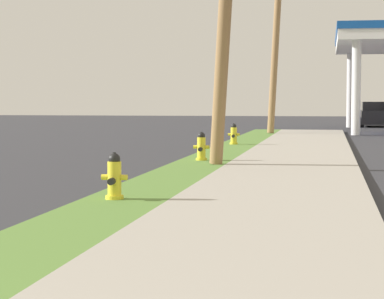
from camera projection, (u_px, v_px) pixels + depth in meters
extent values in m
cylinder|color=yellow|center=(115.00, 197.00, 12.43)|extent=(0.29, 0.29, 0.06)
cylinder|color=yellow|center=(114.00, 180.00, 12.41)|extent=(0.22, 0.22, 0.60)
sphere|color=black|center=(114.00, 159.00, 12.39)|extent=(0.19, 0.19, 0.19)
cylinder|color=black|center=(114.00, 154.00, 12.39)|extent=(0.06, 0.06, 0.05)
cylinder|color=yellow|center=(105.00, 177.00, 12.44)|extent=(0.10, 0.09, 0.09)
cylinder|color=yellow|center=(124.00, 177.00, 12.38)|extent=(0.10, 0.09, 0.09)
cylinder|color=black|center=(112.00, 181.00, 12.25)|extent=(0.11, 0.12, 0.11)
cylinder|color=yellow|center=(201.00, 159.00, 20.41)|extent=(0.29, 0.29, 0.06)
cylinder|color=yellow|center=(201.00, 149.00, 20.39)|extent=(0.22, 0.22, 0.60)
sphere|color=black|center=(201.00, 136.00, 20.37)|extent=(0.19, 0.19, 0.19)
cylinder|color=black|center=(201.00, 133.00, 20.36)|extent=(0.06, 0.06, 0.05)
cylinder|color=yellow|center=(195.00, 147.00, 20.42)|extent=(0.10, 0.09, 0.09)
cylinder|color=yellow|center=(207.00, 147.00, 20.36)|extent=(0.10, 0.09, 0.09)
cylinder|color=black|center=(200.00, 149.00, 20.22)|extent=(0.11, 0.12, 0.11)
cylinder|color=yellow|center=(234.00, 143.00, 27.74)|extent=(0.29, 0.29, 0.06)
cylinder|color=yellow|center=(234.00, 136.00, 27.72)|extent=(0.22, 0.22, 0.60)
sphere|color=black|center=(234.00, 126.00, 27.70)|extent=(0.19, 0.19, 0.19)
cylinder|color=black|center=(234.00, 124.00, 27.69)|extent=(0.06, 0.06, 0.05)
cylinder|color=yellow|center=(229.00, 134.00, 27.75)|extent=(0.10, 0.09, 0.09)
cylinder|color=yellow|center=(238.00, 135.00, 27.69)|extent=(0.10, 0.09, 0.09)
cylinder|color=black|center=(233.00, 136.00, 27.55)|extent=(0.11, 0.12, 0.11)
cylinder|color=#937047|center=(276.00, 40.00, 36.94)|extent=(0.86, 0.92, 8.79)
cylinder|color=silver|center=(356.00, 88.00, 37.46)|extent=(0.44, 0.44, 4.52)
cylinder|color=silver|center=(350.00, 91.00, 47.92)|extent=(0.44, 0.44, 4.52)
cube|color=black|center=(375.00, 117.00, 49.40)|extent=(1.84, 4.51, 0.85)
cube|color=black|center=(375.00, 106.00, 49.14)|extent=(1.61, 2.03, 0.56)
cylinder|color=black|center=(360.00, 121.00, 51.24)|extent=(0.22, 0.60, 0.60)
cylinder|color=black|center=(362.00, 123.00, 47.90)|extent=(0.22, 0.60, 0.60)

